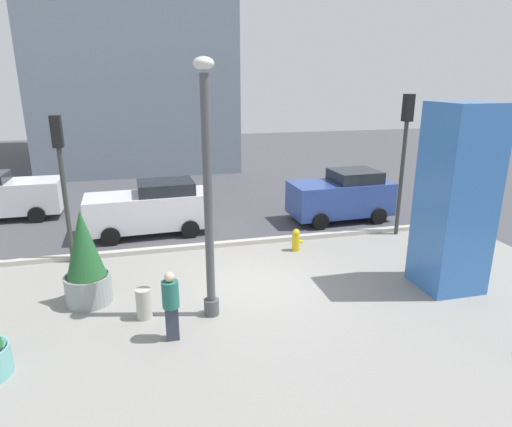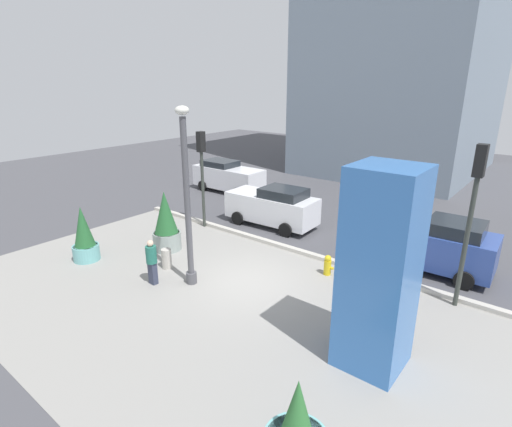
{
  "view_description": "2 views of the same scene",
  "coord_description": "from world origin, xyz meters",
  "px_view_note": "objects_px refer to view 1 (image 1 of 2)",
  "views": [
    {
      "loc": [
        -2.72,
        -10.73,
        5.44
      ],
      "look_at": [
        0.07,
        0.45,
        1.92
      ],
      "focal_mm": 31.11,
      "sensor_mm": 36.0,
      "label": 1
    },
    {
      "loc": [
        7.86,
        -9.4,
        6.56
      ],
      "look_at": [
        -0.04,
        0.47,
        2.35
      ],
      "focal_mm": 27.99,
      "sensor_mm": 36.0,
      "label": 2
    }
  ],
  "objects_px": {
    "lamp_post": "(208,200)",
    "concrete_bollard": "(144,304)",
    "potted_plant_curbside": "(85,262)",
    "traffic_light_corner": "(405,143)",
    "fire_hydrant": "(296,240)",
    "car_curb_east": "(151,208)",
    "pedestrian_on_sidewalk": "(171,303)",
    "car_curb_west": "(342,196)",
    "traffic_light_far_side": "(61,166)",
    "art_pillar_blue": "(455,199)"
  },
  "relations": [
    {
      "from": "potted_plant_curbside",
      "to": "car_curb_east",
      "type": "relative_size",
      "value": 0.55
    },
    {
      "from": "traffic_light_corner",
      "to": "traffic_light_far_side",
      "type": "xyz_separation_m",
      "value": [
        -11.06,
        0.11,
        -0.3
      ]
    },
    {
      "from": "potted_plant_curbside",
      "to": "car_curb_east",
      "type": "height_order",
      "value": "potted_plant_curbside"
    },
    {
      "from": "pedestrian_on_sidewalk",
      "to": "potted_plant_curbside",
      "type": "bearing_deg",
      "value": 131.31
    },
    {
      "from": "fire_hydrant",
      "to": "pedestrian_on_sidewalk",
      "type": "relative_size",
      "value": 0.47
    },
    {
      "from": "fire_hydrant",
      "to": "car_curb_east",
      "type": "height_order",
      "value": "car_curb_east"
    },
    {
      "from": "traffic_light_far_side",
      "to": "car_curb_west",
      "type": "relative_size",
      "value": 1.11
    },
    {
      "from": "lamp_post",
      "to": "car_curb_west",
      "type": "bearing_deg",
      "value": 45.27
    },
    {
      "from": "concrete_bollard",
      "to": "traffic_light_far_side",
      "type": "distance_m",
      "value": 5.22
    },
    {
      "from": "car_curb_west",
      "to": "traffic_light_corner",
      "type": "bearing_deg",
      "value": -59.6
    },
    {
      "from": "car_curb_east",
      "to": "fire_hydrant",
      "type": "bearing_deg",
      "value": -32.45
    },
    {
      "from": "lamp_post",
      "to": "car_curb_west",
      "type": "xyz_separation_m",
      "value": [
        6.14,
        6.2,
        -1.87
      ]
    },
    {
      "from": "concrete_bollard",
      "to": "car_curb_east",
      "type": "height_order",
      "value": "car_curb_east"
    },
    {
      "from": "traffic_light_corner",
      "to": "car_curb_west",
      "type": "xyz_separation_m",
      "value": [
        -1.24,
        2.11,
        -2.32
      ]
    },
    {
      "from": "fire_hydrant",
      "to": "traffic_light_far_side",
      "type": "xyz_separation_m",
      "value": [
        -6.99,
        0.77,
        2.64
      ]
    },
    {
      "from": "pedestrian_on_sidewalk",
      "to": "traffic_light_corner",
      "type": "bearing_deg",
      "value": 30.6
    },
    {
      "from": "lamp_post",
      "to": "art_pillar_blue",
      "type": "distance_m",
      "value": 6.42
    },
    {
      "from": "lamp_post",
      "to": "car_curb_east",
      "type": "height_order",
      "value": "lamp_post"
    },
    {
      "from": "potted_plant_curbside",
      "to": "fire_hydrant",
      "type": "bearing_deg",
      "value": 18.58
    },
    {
      "from": "car_curb_east",
      "to": "traffic_light_far_side",
      "type": "bearing_deg",
      "value": -138.94
    },
    {
      "from": "potted_plant_curbside",
      "to": "traffic_light_far_side",
      "type": "bearing_deg",
      "value": 105.21
    },
    {
      "from": "pedestrian_on_sidewalk",
      "to": "fire_hydrant",
      "type": "bearing_deg",
      "value": 44.99
    },
    {
      "from": "fire_hydrant",
      "to": "traffic_light_corner",
      "type": "height_order",
      "value": "traffic_light_corner"
    },
    {
      "from": "fire_hydrant",
      "to": "traffic_light_corner",
      "type": "xyz_separation_m",
      "value": [
        4.07,
        0.66,
        2.93
      ]
    },
    {
      "from": "traffic_light_corner",
      "to": "car_curb_west",
      "type": "bearing_deg",
      "value": 120.4
    },
    {
      "from": "lamp_post",
      "to": "art_pillar_blue",
      "type": "bearing_deg",
      "value": -0.03
    },
    {
      "from": "art_pillar_blue",
      "to": "fire_hydrant",
      "type": "relative_size",
      "value": 6.53
    },
    {
      "from": "traffic_light_far_side",
      "to": "art_pillar_blue",
      "type": "bearing_deg",
      "value": -22.65
    },
    {
      "from": "potted_plant_curbside",
      "to": "fire_hydrant",
      "type": "xyz_separation_m",
      "value": [
        6.21,
        2.09,
        -0.75
      ]
    },
    {
      "from": "car_curb_west",
      "to": "pedestrian_on_sidewalk",
      "type": "xyz_separation_m",
      "value": [
        -7.12,
        -7.05,
        -0.11
      ]
    },
    {
      "from": "fire_hydrant",
      "to": "car_curb_west",
      "type": "height_order",
      "value": "car_curb_west"
    },
    {
      "from": "fire_hydrant",
      "to": "car_curb_east",
      "type": "bearing_deg",
      "value": 147.55
    },
    {
      "from": "lamp_post",
      "to": "fire_hydrant",
      "type": "xyz_separation_m",
      "value": [
        3.31,
        3.44,
        -2.49
      ]
    },
    {
      "from": "art_pillar_blue",
      "to": "traffic_light_far_side",
      "type": "height_order",
      "value": "art_pillar_blue"
    },
    {
      "from": "car_curb_west",
      "to": "traffic_light_far_side",
      "type": "bearing_deg",
      "value": -168.5
    },
    {
      "from": "fire_hydrant",
      "to": "car_curb_east",
      "type": "relative_size",
      "value": 0.17
    },
    {
      "from": "car_curb_east",
      "to": "car_curb_west",
      "type": "distance_m",
      "value": 7.38
    },
    {
      "from": "concrete_bollard",
      "to": "art_pillar_blue",
      "type": "bearing_deg",
      "value": -1.6
    },
    {
      "from": "traffic_light_far_side",
      "to": "pedestrian_on_sidewalk",
      "type": "distance_m",
      "value": 6.11
    },
    {
      "from": "potted_plant_curbside",
      "to": "traffic_light_corner",
      "type": "bearing_deg",
      "value": 14.96
    },
    {
      "from": "traffic_light_corner",
      "to": "traffic_light_far_side",
      "type": "distance_m",
      "value": 11.06
    },
    {
      "from": "lamp_post",
      "to": "pedestrian_on_sidewalk",
      "type": "relative_size",
      "value": 3.69
    },
    {
      "from": "potted_plant_curbside",
      "to": "traffic_light_corner",
      "type": "height_order",
      "value": "traffic_light_corner"
    },
    {
      "from": "lamp_post",
      "to": "pedestrian_on_sidewalk",
      "type": "bearing_deg",
      "value": -139.09
    },
    {
      "from": "art_pillar_blue",
      "to": "potted_plant_curbside",
      "type": "bearing_deg",
      "value": 171.73
    },
    {
      "from": "fire_hydrant",
      "to": "potted_plant_curbside",
      "type": "bearing_deg",
      "value": -161.42
    },
    {
      "from": "fire_hydrant",
      "to": "car_curb_west",
      "type": "distance_m",
      "value": 4.01
    },
    {
      "from": "lamp_post",
      "to": "concrete_bollard",
      "type": "xyz_separation_m",
      "value": [
        -1.56,
        0.22,
        -2.48
      ]
    },
    {
      "from": "car_curb_east",
      "to": "potted_plant_curbside",
      "type": "bearing_deg",
      "value": -108.46
    },
    {
      "from": "fire_hydrant",
      "to": "concrete_bollard",
      "type": "bearing_deg",
      "value": -146.55
    }
  ]
}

